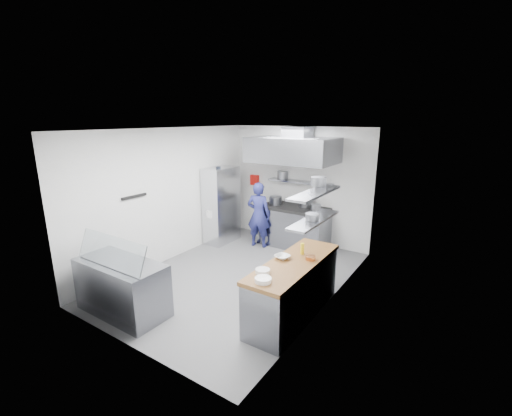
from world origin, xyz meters
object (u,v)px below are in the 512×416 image
Objects in this scene: chef at (259,215)px; display_case at (122,287)px; wire_rack at (221,205)px; gas_range at (294,227)px.

chef reaches higher than display_case.
display_case is at bearing -77.87° from wire_rack.
chef is 0.84× the size of wire_rack.
chef is 1.04× the size of display_case.
display_case is (0.73, -3.39, -0.50)m from wire_rack.
wire_rack is (-0.95, -0.21, 0.15)m from chef.
chef is at bearing 86.54° from display_case.
chef reaches higher than gas_range.
chef is at bearing 12.35° from wire_rack.
wire_rack is 1.23× the size of display_case.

